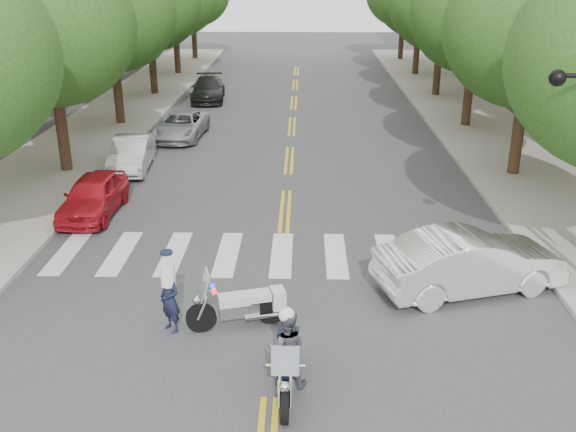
{
  "coord_description": "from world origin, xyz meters",
  "views": [
    {
      "loc": [
        0.6,
        -10.16,
        7.8
      ],
      "look_at": [
        0.19,
        6.24,
        1.3
      ],
      "focal_mm": 40.0,
      "sensor_mm": 36.0,
      "label": 1
    }
  ],
  "objects_px": {
    "motorcycle_police": "(287,354)",
    "officer_standing": "(170,299)",
    "convertible": "(470,262)",
    "motorcycle_parked": "(246,305)"
  },
  "relations": [
    {
      "from": "motorcycle_police",
      "to": "officer_standing",
      "type": "bearing_deg",
      "value": -38.15
    },
    {
      "from": "officer_standing",
      "to": "convertible",
      "type": "bearing_deg",
      "value": 59.24
    },
    {
      "from": "motorcycle_parked",
      "to": "motorcycle_police",
      "type": "bearing_deg",
      "value": -172.6
    },
    {
      "from": "officer_standing",
      "to": "motorcycle_police",
      "type": "bearing_deg",
      "value": 4.14
    },
    {
      "from": "motorcycle_police",
      "to": "officer_standing",
      "type": "distance_m",
      "value": 3.43
    },
    {
      "from": "motorcycle_police",
      "to": "convertible",
      "type": "bearing_deg",
      "value": -135.96
    },
    {
      "from": "motorcycle_police",
      "to": "officer_standing",
      "type": "relative_size",
      "value": 1.45
    },
    {
      "from": "motorcycle_parked",
      "to": "officer_standing",
      "type": "bearing_deg",
      "value": 82.72
    },
    {
      "from": "motorcycle_parked",
      "to": "convertible",
      "type": "distance_m",
      "value": 5.81
    },
    {
      "from": "motorcycle_police",
      "to": "convertible",
      "type": "height_order",
      "value": "motorcycle_police"
    }
  ]
}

